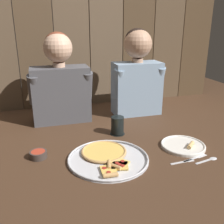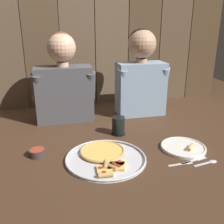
{
  "view_description": "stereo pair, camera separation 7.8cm",
  "coord_description": "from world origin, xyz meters",
  "px_view_note": "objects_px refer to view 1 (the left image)",
  "views": [
    {
      "loc": [
        -0.41,
        -1.21,
        0.66
      ],
      "look_at": [
        -0.03,
        0.1,
        0.18
      ],
      "focal_mm": 41.19,
      "sensor_mm": 36.0,
      "label": 1
    },
    {
      "loc": [
        -0.34,
        -1.23,
        0.66
      ],
      "look_at": [
        -0.03,
        0.1,
        0.18
      ],
      "focal_mm": 41.19,
      "sensor_mm": 36.0,
      "label": 2
    }
  ],
  "objects_px": {
    "dipping_bowl": "(38,154)",
    "dinner_plate": "(183,145)",
    "diner_left": "(60,81)",
    "diner_right": "(137,73)",
    "drinking_glass": "(117,126)",
    "pizza_tray": "(107,157)"
  },
  "relations": [
    {
      "from": "dinner_plate",
      "to": "drinking_glass",
      "type": "bearing_deg",
      "value": 137.95
    },
    {
      "from": "dinner_plate",
      "to": "diner_left",
      "type": "bearing_deg",
      "value": 134.98
    },
    {
      "from": "pizza_tray",
      "to": "dipping_bowl",
      "type": "bearing_deg",
      "value": 162.61
    },
    {
      "from": "dipping_bowl",
      "to": "diner_left",
      "type": "distance_m",
      "value": 0.6
    },
    {
      "from": "dipping_bowl",
      "to": "dinner_plate",
      "type": "bearing_deg",
      "value": -7.27
    },
    {
      "from": "diner_left",
      "to": "diner_right",
      "type": "distance_m",
      "value": 0.56
    },
    {
      "from": "dinner_plate",
      "to": "dipping_bowl",
      "type": "distance_m",
      "value": 0.79
    },
    {
      "from": "dinner_plate",
      "to": "drinking_glass",
      "type": "distance_m",
      "value": 0.41
    },
    {
      "from": "diner_right",
      "to": "dinner_plate",
      "type": "bearing_deg",
      "value": -85.38
    },
    {
      "from": "diner_right",
      "to": "diner_left",
      "type": "bearing_deg",
      "value": -179.96
    },
    {
      "from": "dinner_plate",
      "to": "dipping_bowl",
      "type": "bearing_deg",
      "value": 172.73
    },
    {
      "from": "dinner_plate",
      "to": "diner_right",
      "type": "bearing_deg",
      "value": 94.62
    },
    {
      "from": "pizza_tray",
      "to": "diner_left",
      "type": "height_order",
      "value": "diner_left"
    },
    {
      "from": "drinking_glass",
      "to": "pizza_tray",
      "type": "bearing_deg",
      "value": -116.95
    },
    {
      "from": "pizza_tray",
      "to": "diner_left",
      "type": "distance_m",
      "value": 0.69
    },
    {
      "from": "diner_left",
      "to": "drinking_glass",
      "type": "bearing_deg",
      "value": -47.69
    },
    {
      "from": "pizza_tray",
      "to": "diner_right",
      "type": "height_order",
      "value": "diner_right"
    },
    {
      "from": "pizza_tray",
      "to": "dinner_plate",
      "type": "relative_size",
      "value": 1.67
    },
    {
      "from": "drinking_glass",
      "to": "diner_left",
      "type": "xyz_separation_m",
      "value": [
        -0.3,
        0.33,
        0.23
      ]
    },
    {
      "from": "dinner_plate",
      "to": "diner_right",
      "type": "distance_m",
      "value": 0.68
    },
    {
      "from": "dinner_plate",
      "to": "drinking_glass",
      "type": "xyz_separation_m",
      "value": [
        -0.3,
        0.27,
        0.05
      ]
    },
    {
      "from": "dipping_bowl",
      "to": "diner_left",
      "type": "relative_size",
      "value": 0.15
    }
  ]
}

